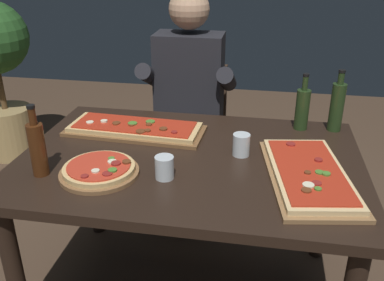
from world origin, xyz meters
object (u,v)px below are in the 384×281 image
Objects in this scene: pizza_rectangular_front at (135,129)px; diner_chair at (192,129)px; vinegar_bottle_green at (302,108)px; tumbler_near_camera at (241,146)px; tumbler_far_side at (164,169)px; wine_bottle_dark at (337,106)px; pizza_rectangular_left at (308,174)px; pizza_round_far at (99,170)px; dining_table at (190,177)px; oil_bottle_amber at (37,148)px; seated_diner at (188,96)px.

diner_chair reaches higher than pizza_rectangular_front.
vinegar_bottle_green is 2.90× the size of tumbler_near_camera.
tumbler_near_camera is 0.36m from tumbler_far_side.
vinegar_bottle_green is at bearing 13.61° from pizza_rectangular_front.
tumbler_near_camera is (-0.41, -0.34, -0.08)m from wine_bottle_dark.
pizza_rectangular_left and pizza_round_far have the same top height.
vinegar_bottle_green is 0.42m from tumbler_near_camera.
wine_bottle_dark is 1.08× the size of vinegar_bottle_green.
dining_table is at bearing -33.74° from pizza_rectangular_front.
pizza_rectangular_front is at bearing 163.96° from tumbler_near_camera.
oil_bottle_amber reaches higher than pizza_rectangular_left.
diner_chair is at bearing 94.52° from tumbler_far_side.
oil_bottle_amber is 3.03× the size of tumbler_near_camera.
wine_bottle_dark reaches higher than diner_chair.
vinegar_bottle_green is 0.71m from seated_diner.
pizza_rectangular_front is 2.32× the size of oil_bottle_amber.
tumbler_far_side is 1.09m from diner_chair.
pizza_round_far is 0.35× the size of diner_chair.
pizza_rectangular_front is at bearing -166.39° from vinegar_bottle_green.
dining_table is at bearing -147.72° from wine_bottle_dark.
pizza_rectangular_left is (0.47, -0.10, 0.12)m from dining_table.
pizza_round_far is at bearing -153.01° from tumbler_near_camera.
tumbler_far_side is (-0.52, -0.57, -0.06)m from vinegar_bottle_green.
oil_bottle_amber is at bearing -147.96° from vinegar_bottle_green.
dining_table is 1.05× the size of seated_diner.
dining_table is at bearing 34.09° from pizza_round_far.
oil_bottle_amber is (-0.22, -0.03, 0.09)m from pizza_round_far.
diner_chair is (-0.76, 0.47, -0.37)m from wine_bottle_dark.
oil_bottle_amber is 0.48m from tumbler_far_side.
tumbler_near_camera is at bearing -66.46° from diner_chair.
tumbler_near_camera is at bearing -140.69° from wine_bottle_dark.
dining_table is at bearing 71.85° from tumbler_far_side.
vinegar_bottle_green reaches higher than tumbler_near_camera.
pizza_rectangular_front is 2.24× the size of wine_bottle_dark.
pizza_rectangular_front is 0.41m from pizza_round_far.
pizza_rectangular_front is at bearing -168.01° from wine_bottle_dark.
tumbler_far_side is at bearing -84.89° from seated_diner.
pizza_rectangular_left reaches higher than dining_table.
dining_table is 0.76m from seated_diner.
pizza_rectangular_left is 0.46× the size of seated_diner.
pizza_round_far is at bearing -99.94° from seated_diner.
vinegar_bottle_green reaches higher than dining_table.
seated_diner reaches higher than wine_bottle_dark.
oil_bottle_amber is at bearing -109.37° from diner_chair.
pizza_rectangular_front and pizza_round_far have the same top height.
pizza_round_far is at bearing -172.05° from pizza_rectangular_left.
diner_chair is (-0.61, 0.96, -0.27)m from pizza_rectangular_left.
tumbler_near_camera is at bearing 21.85° from oil_bottle_amber.
pizza_rectangular_front and pizza_rectangular_left have the same top height.
pizza_rectangular_front is 2.15× the size of pizza_round_far.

